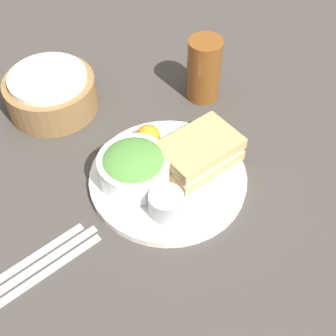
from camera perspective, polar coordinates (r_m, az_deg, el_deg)
name	(u,v)px	position (r m, az deg, el deg)	size (l,w,h in m)	color
ground_plane	(168,181)	(0.84, 0.00, -1.55)	(4.00, 4.00, 0.00)	#3D3833
plate	(168,178)	(0.83, 0.00, -1.23)	(0.28, 0.28, 0.01)	white
sandwich	(199,152)	(0.83, 3.80, 1.95)	(0.15, 0.10, 0.05)	tan
salad_bowl	(134,167)	(0.80, -4.17, 0.18)	(0.12, 0.12, 0.06)	white
dressing_cup	(166,204)	(0.76, -0.24, -4.36)	(0.06, 0.06, 0.04)	#99999E
orange_wedge	(148,137)	(0.86, -2.43, 3.84)	(0.05, 0.05, 0.05)	orange
drink_glass	(204,69)	(0.96, 4.40, 11.90)	(0.07, 0.07, 0.13)	brown
bread_basket	(51,93)	(0.97, -14.09, 8.91)	(0.18, 0.18, 0.08)	olive
fork	(46,272)	(0.76, -14.63, -12.18)	(0.20, 0.01, 0.01)	silver
knife	(40,264)	(0.77, -15.32, -11.24)	(0.21, 0.01, 0.01)	silver
spoon	(34,256)	(0.78, -15.99, -10.32)	(0.18, 0.01, 0.01)	silver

